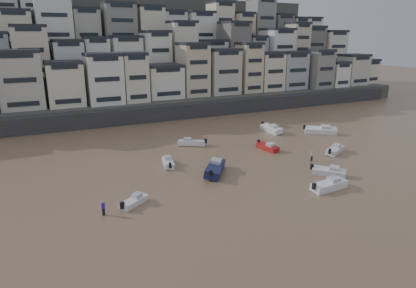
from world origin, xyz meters
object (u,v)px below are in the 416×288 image
boat_h (192,142)px  boat_g (321,130)px  boat_f (168,161)px  boat_j (134,200)px  boat_a (329,184)px  boat_c (215,167)px  person_blue (103,208)px  boat_i (271,128)px  boat_b (329,171)px  boat_d (335,149)px  boat_e (268,146)px  person_pink (312,156)px

boat_h → boat_g: bearing=-157.4°
boat_f → boat_j: (-8.40, -11.33, -0.08)m
boat_a → boat_g: 29.27m
boat_c → person_blue: bearing=146.5°
boat_g → boat_i: boat_g is taller
boat_b → boat_f: 23.97m
boat_a → boat_c: bearing=128.8°
boat_d → boat_e: 11.43m
boat_g → boat_h: (-27.01, 3.87, -0.19)m
boat_c → boat_g: boat_c is taller
boat_e → boat_i: bearing=134.1°
boat_c → boat_d: (22.86, -0.30, -0.22)m
boat_c → boat_f: boat_c is taller
boat_b → boat_j: bearing=-136.1°
boat_h → person_pink: bearing=161.2°
boat_j → boat_i: bearing=-2.2°
boat_a → boat_f: (-15.79, 17.91, -0.13)m
person_pink → boat_e: bearing=110.4°
boat_d → person_pink: (-6.33, -1.40, 0.12)m
boat_h → boat_i: size_ratio=0.86×
boat_e → boat_i: (7.85, 10.16, 0.19)m
boat_h → person_pink: (13.93, -16.32, 0.13)m
boat_h → boat_j: bearing=81.7°
boat_g → boat_j: size_ratio=1.62×
boat_h → boat_j: boat_h is taller
boat_b → person_pink: (2.10, 6.11, 0.17)m
person_pink → boat_f: bearing=159.8°
boat_c → boat_i: bearing=-15.7°
boat_d → boat_i: 16.85m
boat_i → boat_b: bearing=-16.9°
boat_a → boat_c: 15.91m
person_pink → boat_j: bearing=-173.5°
boat_b → person_pink: size_ratio=2.94×
boat_a → boat_b: bearing=42.8°
boat_i → boat_f: bearing=-69.7°
boat_c → person_blue: (-17.16, -6.18, -0.10)m
boat_e → boat_j: bearing=-75.2°
boat_e → boat_f: (-18.54, -0.09, -0.02)m
boat_g → boat_j: 45.82m
person_pink → person_blue: bearing=-172.4°
boat_h → boat_i: boat_i is taller
boat_e → boat_f: size_ratio=1.04×
boat_a → boat_h: (-8.20, 26.30, -0.04)m
boat_a → boat_j: bearing=160.9°
boat_i → person_pink: bearing=-15.9°
boat_b → person_pink: bearing=120.5°
boat_d → boat_h: bearing=117.1°
boat_a → boat_b: boat_a is taller
boat_a → boat_j: size_ratio=1.36×
boat_g → boat_f: bearing=-136.4°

